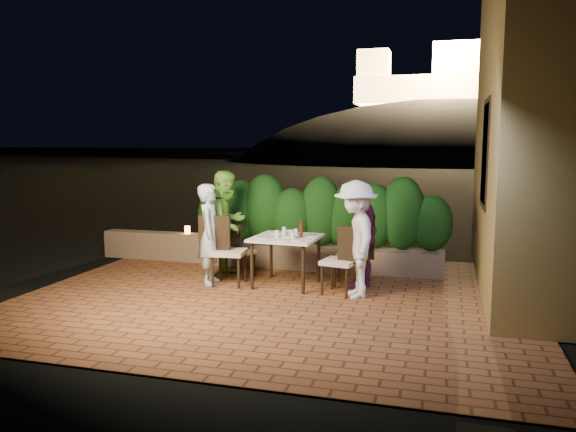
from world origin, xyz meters
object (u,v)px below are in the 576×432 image
at_px(chair_right_front, 339,260).
at_px(diner_purple, 363,236).
at_px(chair_left_back, 240,251).
at_px(bowl, 289,232).
at_px(diner_blue, 210,234).
at_px(diner_green, 227,223).
at_px(dining_table, 286,261).
at_px(diner_white, 356,239).
at_px(chair_left_front, 229,251).
at_px(parapet_lamp, 187,230).
at_px(chair_right_back, 348,257).
at_px(beer_bottle, 301,228).

distance_m(chair_right_front, diner_purple, 0.59).
bearing_deg(chair_left_back, bowl, 14.91).
height_order(bowl, diner_blue, diner_blue).
distance_m(diner_green, diner_purple, 2.25).
height_order(diner_blue, diner_purple, diner_purple).
distance_m(dining_table, diner_green, 1.26).
bearing_deg(diner_white, diner_purple, 156.65).
height_order(chair_left_front, parapet_lamp, chair_left_front).
distance_m(bowl, chair_right_front, 1.10).
relative_size(diner_blue, diner_white, 0.94).
distance_m(chair_left_front, parapet_lamp, 2.00).
bearing_deg(diner_white, bowl, -139.44).
distance_m(chair_right_front, chair_right_back, 0.50).
bearing_deg(diner_blue, beer_bottle, -93.66).
bearing_deg(bowl, dining_table, -83.76).
bearing_deg(parapet_lamp, diner_purple, -17.61).
bearing_deg(chair_left_back, parapet_lamp, 164.13).
distance_m(diner_blue, diner_purple, 2.31).
bearing_deg(diner_white, chair_right_back, 179.30).
bearing_deg(diner_purple, diner_blue, -66.69).
height_order(chair_left_back, diner_blue, diner_blue).
height_order(chair_left_back, parapet_lamp, chair_left_back).
xyz_separation_m(dining_table, diner_green, (-1.11, 0.38, 0.48)).
height_order(dining_table, chair_right_back, chair_right_back).
xyz_separation_m(diner_blue, diner_green, (0.04, 0.59, 0.08)).
relative_size(chair_right_back, diner_purple, 0.57).
relative_size(chair_right_front, diner_purple, 0.63).
xyz_separation_m(bowl, diner_white, (1.14, -0.65, 0.05)).
relative_size(chair_right_back, diner_blue, 0.58).
relative_size(chair_left_front, parapet_lamp, 7.55).
bearing_deg(chair_left_front, diner_green, 107.77).
xyz_separation_m(diner_white, parapet_lamp, (-3.33, 1.58, -0.25)).
xyz_separation_m(dining_table, diner_blue, (-1.14, -0.21, 0.39)).
height_order(chair_left_front, chair_right_front, chair_left_front).
bearing_deg(parapet_lamp, diner_green, -37.22).
xyz_separation_m(chair_left_front, diner_blue, (-0.30, -0.01, 0.24)).
xyz_separation_m(bowl, chair_right_front, (0.90, -0.57, -0.28)).
distance_m(diner_green, diner_white, 2.33).
relative_size(beer_bottle, diner_purple, 0.18).
relative_size(chair_right_front, diner_white, 0.60).
distance_m(diner_blue, parapet_lamp, 1.82).
distance_m(chair_right_front, diner_green, 2.11).
xyz_separation_m(diner_blue, parapet_lamp, (-1.09, 1.45, -0.20)).
bearing_deg(bowl, beer_bottle, -48.87).
distance_m(chair_left_back, chair_right_back, 1.77).
height_order(beer_bottle, diner_white, diner_white).
bearing_deg(beer_bottle, chair_right_back, 19.08).
bearing_deg(bowl, diner_purple, -6.50).
xyz_separation_m(chair_left_front, chair_right_front, (1.71, -0.06, -0.04)).
relative_size(bowl, chair_right_front, 0.18).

